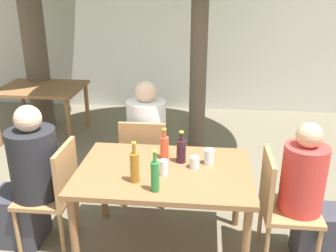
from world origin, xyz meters
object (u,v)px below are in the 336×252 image
at_px(drinking_glass_2, 209,157).
at_px(drinking_glass_0, 195,162).
at_px(dining_table_front, 164,179).
at_px(person_seated_1, 312,203).
at_px(soda_bottle_1, 164,147).
at_px(person_seated_0, 28,183).
at_px(person_seated_2, 148,143).
at_px(wine_bottle_2, 181,150).
at_px(patio_chair_2, 145,156).
at_px(drinking_glass_1, 164,168).
at_px(amber_bottle_0, 135,166).
at_px(green_bottle_3, 155,175).
at_px(patio_chair_1, 280,202).
at_px(patio_chair_0, 55,189).
at_px(dining_table_back, 42,93).

bearing_deg(drinking_glass_2, drinking_glass_0, -144.48).
height_order(dining_table_front, person_seated_1, person_seated_1).
distance_m(person_seated_1, soda_bottle_1, 1.23).
xyz_separation_m(person_seated_0, person_seated_2, (0.87, 0.92, -0.00)).
distance_m(dining_table_front, wine_bottle_2, 0.27).
xyz_separation_m(patio_chair_2, person_seated_0, (-0.87, -0.69, 0.05)).
distance_m(soda_bottle_1, drinking_glass_2, 0.38).
height_order(dining_table_front, drinking_glass_1, drinking_glass_1).
bearing_deg(soda_bottle_1, drinking_glass_2, -10.84).
distance_m(drinking_glass_0, drinking_glass_1, 0.27).
relative_size(amber_bottle_0, green_bottle_3, 1.02).
bearing_deg(drinking_glass_0, patio_chair_1, -4.67).
bearing_deg(drinking_glass_2, wine_bottle_2, 177.57).
height_order(patio_chair_0, patio_chair_2, same).
height_order(dining_table_back, soda_bottle_1, soda_bottle_1).
xyz_separation_m(dining_table_back, wine_bottle_2, (2.12, -2.14, 0.20)).
bearing_deg(patio_chair_1, amber_bottle_0, 100.68).
xyz_separation_m(dining_table_front, amber_bottle_0, (-0.19, -0.21, 0.21)).
height_order(dining_table_front, drinking_glass_0, drinking_glass_0).
relative_size(dining_table_front, drinking_glass_0, 14.33).
xyz_separation_m(patio_chair_2, drinking_glass_1, (0.28, -0.78, 0.30)).
distance_m(person_seated_1, drinking_glass_2, 0.86).
height_order(person_seated_2, green_bottle_3, person_seated_2).
height_order(dining_table_back, patio_chair_0, patio_chair_0).
bearing_deg(person_seated_2, dining_table_back, -38.30).
distance_m(person_seated_0, wine_bottle_2, 1.30).
bearing_deg(drinking_glass_0, person_seated_2, 120.36).
bearing_deg(patio_chair_0, patio_chair_2, 137.31).
distance_m(patio_chair_2, drinking_glass_0, 0.86).
bearing_deg(dining_table_front, patio_chair_2, 111.40).
height_order(patio_chair_1, wine_bottle_2, wine_bottle_2).
bearing_deg(dining_table_back, person_seated_2, -38.30).
bearing_deg(green_bottle_3, dining_table_front, 85.40).
distance_m(patio_chair_1, amber_bottle_0, 1.18).
relative_size(patio_chair_1, amber_bottle_0, 2.89).
bearing_deg(drinking_glass_2, dining_table_front, -158.66).
bearing_deg(patio_chair_2, dining_table_back, -42.67).
bearing_deg(person_seated_1, amber_bottle_0, 98.82).
xyz_separation_m(dining_table_front, wine_bottle_2, (0.12, 0.15, 0.19)).
xyz_separation_m(dining_table_front, drinking_glass_0, (0.24, 0.06, 0.13)).
bearing_deg(person_seated_0, patio_chair_2, 128.67).
relative_size(person_seated_2, drinking_glass_0, 13.08).
xyz_separation_m(person_seated_1, amber_bottle_0, (-1.34, -0.21, 0.35)).
distance_m(person_seated_2, green_bottle_3, 1.31).
relative_size(patio_chair_1, soda_bottle_1, 3.49).
bearing_deg(drinking_glass_2, soda_bottle_1, 169.16).
bearing_deg(green_bottle_3, drinking_glass_0, 55.31).
bearing_deg(wine_bottle_2, soda_bottle_1, 156.88).
bearing_deg(patio_chair_2, wine_bottle_2, 125.75).
bearing_deg(amber_bottle_0, wine_bottle_2, 48.50).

